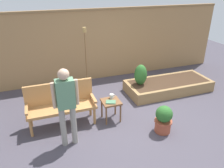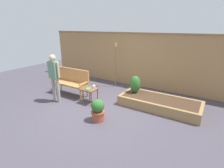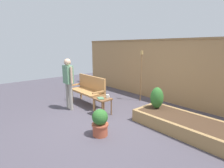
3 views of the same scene
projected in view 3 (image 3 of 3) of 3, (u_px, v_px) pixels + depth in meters
The scene contains 11 objects.
ground_plane at pixel (106, 121), 4.53m from camera, with size 14.00×14.00×0.00m, color #47424C.
fence_back at pixel (164, 70), 5.97m from camera, with size 8.40×0.14×2.16m.
garden_bench at pixel (89, 88), 5.75m from camera, with size 1.44×0.48×0.94m.
side_table at pixel (103, 101), 4.85m from camera, with size 0.40×0.40×0.48m.
cup_on_table at pixel (108, 96), 4.86m from camera, with size 0.13×0.09×0.10m.
book_on_table at pixel (101, 98), 4.81m from camera, with size 0.21×0.16×0.02m, color #4C7A56.
potted_boxwood at pixel (100, 122), 3.73m from camera, with size 0.37×0.37×0.60m.
raised_planter_bed at pixel (186, 125), 3.96m from camera, with size 2.40×1.00×0.30m.
shrub_near_bench at pixel (157, 98), 4.54m from camera, with size 0.34×0.34×0.57m.
tiki_torch at pixel (141, 67), 5.91m from camera, with size 0.10×0.10×1.77m.
person_by_bench at pixel (68, 80), 5.16m from camera, with size 0.47×0.20×1.56m.
Camera 3 is at (3.25, -2.67, 1.93)m, focal length 27.60 mm.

